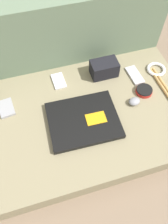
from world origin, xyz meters
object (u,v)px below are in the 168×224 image
phone_silver (6,108)px  camera_pouch (104,68)px  phone_small (59,81)px  speaker_puck (144,91)px  laptop (83,120)px  computer_mouse (134,101)px  phone_black (135,75)px

phone_silver → camera_pouch: bearing=2.0°
phone_small → camera_pouch: 0.24m
speaker_puck → phone_silver: speaker_puck is taller
laptop → phone_silver: size_ratio=3.04×
computer_mouse → phone_black: size_ratio=0.49×
laptop → phone_black: bearing=31.6°
computer_mouse → phone_small: size_ratio=0.60×
laptop → phone_silver: laptop is taller
camera_pouch → phone_silver: bearing=-171.4°
laptop → speaker_puck: size_ratio=3.96×
phone_black → phone_small: bearing=165.6°
computer_mouse → camera_pouch: size_ratio=0.46×
computer_mouse → phone_black: 0.18m
speaker_puck → phone_small: bearing=154.2°
speaker_puck → laptop: bearing=-167.1°
phone_small → speaker_puck: bearing=-28.4°
laptop → computer_mouse: computer_mouse is taller
phone_silver → computer_mouse: bearing=-20.1°
computer_mouse → camera_pouch: (-0.08, 0.22, 0.03)m
camera_pouch → phone_small: bearing=175.9°
phone_silver → phone_black: (0.67, 0.02, -0.00)m
laptop → phone_black: laptop is taller
phone_small → phone_black: bearing=-13.5°
speaker_puck → phone_black: 0.11m
camera_pouch → phone_black: bearing=-20.9°
laptop → phone_small: bearing=103.8°
phone_silver → camera_pouch: size_ratio=0.78×
speaker_puck → phone_black: size_ratio=0.64×
phone_silver → speaker_puck: bearing=-14.6°
camera_pouch → speaker_puck: bearing=-48.4°
phone_small → camera_pouch: size_ratio=0.76×
speaker_puck → camera_pouch: bearing=131.6°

